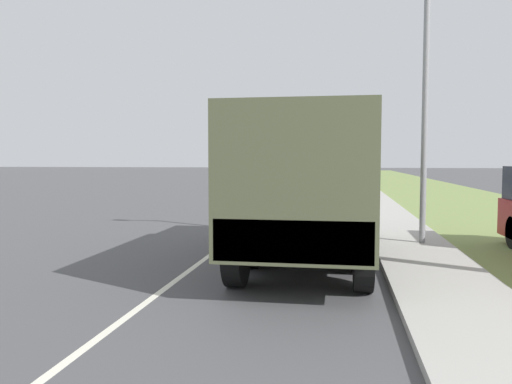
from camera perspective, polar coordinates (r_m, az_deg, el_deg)
name	(u,v)px	position (r m, az deg, el deg)	size (l,w,h in m)	color
ground_plane	(301,188)	(37.18, 5.15, 0.50)	(180.00, 180.00, 0.00)	#4C4C4F
lane_centre_stripe	(301,188)	(37.18, 5.15, 0.50)	(0.12, 120.00, 0.00)	silver
sidewalk_right	(363,187)	(37.11, 12.09, 0.52)	(1.80, 120.00, 0.12)	#ADAAA3
grass_strip_right	(426,189)	(37.57, 18.81, 0.36)	(7.00, 120.00, 0.02)	olive
military_truck	(307,180)	(10.12, 5.88, 1.37)	(2.35, 6.78, 2.94)	#474C38
car_nearest_ahead	(318,193)	(22.31, 7.05, -0.06)	(1.86, 4.62, 1.37)	#B7BABF
car_second_ahead	(277,180)	(35.55, 2.37, 1.42)	(1.81, 4.72, 1.44)	navy
car_third_ahead	(292,174)	(47.83, 4.16, 2.07)	(1.75, 4.52, 1.58)	silver
car_fourth_ahead	(297,172)	(56.11, 4.68, 2.27)	(1.82, 4.78, 1.46)	black
car_farthest_ahead	(304,169)	(68.35, 5.55, 2.60)	(1.78, 4.29, 1.69)	black
lamp_post	(416,70)	(12.58, 17.85, 13.17)	(1.69, 0.24, 6.82)	gray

